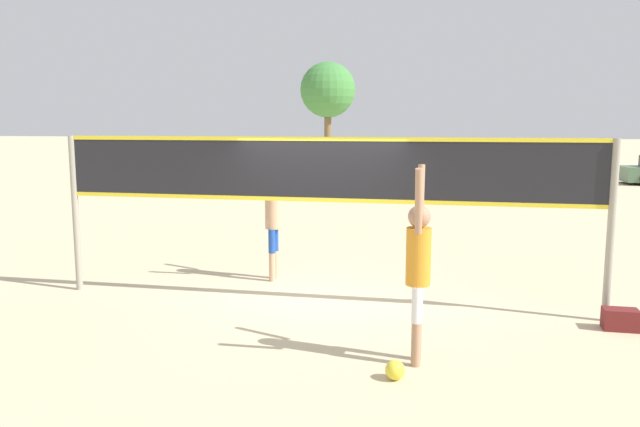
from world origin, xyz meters
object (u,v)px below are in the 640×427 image
at_px(volleyball, 395,370).
at_px(player_blocker, 273,213).
at_px(player_spiker, 418,260).
at_px(volleyball_net, 320,182).
at_px(parked_car_near, 138,161).
at_px(tree_left_cluster, 328,91).
at_px(gear_bag, 620,319).

bearing_deg(volleyball, player_blocker, 122.24).
relative_size(player_spiker, volleyball, 10.61).
height_order(volleyball_net, player_spiker, volleyball_net).
xyz_separation_m(player_blocker, volleyball, (2.44, -3.88, -1.08)).
xyz_separation_m(player_blocker, parked_car_near, (-13.65, 21.13, -0.56)).
relative_size(volleyball, parked_car_near, 0.05).
distance_m(volleyball_net, player_blocker, 1.80).
height_order(player_blocker, volleyball, player_blocker).
relative_size(volleyball, tree_left_cluster, 0.04).
relative_size(player_blocker, tree_left_cluster, 0.37).
xyz_separation_m(volleyball_net, player_blocker, (-1.09, 1.26, -0.68)).
distance_m(volleyball_net, player_spiker, 2.68).
relative_size(volleyball_net, player_blocker, 3.66).
relative_size(volleyball_net, gear_bag, 18.49).
bearing_deg(tree_left_cluster, player_blocker, -81.28).
bearing_deg(tree_left_cluster, parked_car_near, -160.58).
distance_m(player_blocker, tree_left_cluster, 25.11).
bearing_deg(player_blocker, gear_bag, 72.61).
bearing_deg(player_blocker, parked_car_near, -147.13).
xyz_separation_m(volleyball_net, tree_left_cluster, (-4.86, 25.87, 2.62)).
xyz_separation_m(player_spiker, player_blocker, (-2.64, 3.35, -0.01)).
bearing_deg(player_blocker, volleyball_net, 40.69).
distance_m(volleyball, tree_left_cluster, 29.48).
bearing_deg(volleyball, gear_bag, 38.57).
distance_m(player_spiker, tree_left_cluster, 28.87).
height_order(player_blocker, tree_left_cluster, tree_left_cluster).
distance_m(volleyball_net, parked_car_near, 26.84).
relative_size(gear_bag, tree_left_cluster, 0.07).
xyz_separation_m(player_blocker, gear_bag, (5.25, -1.64, -1.05)).
xyz_separation_m(gear_bag, parked_car_near, (-18.90, 22.77, 0.49)).
xyz_separation_m(parked_car_near, tree_left_cluster, (9.88, 3.48, 3.85)).
xyz_separation_m(player_spiker, gear_bag, (2.60, 1.70, -1.06)).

